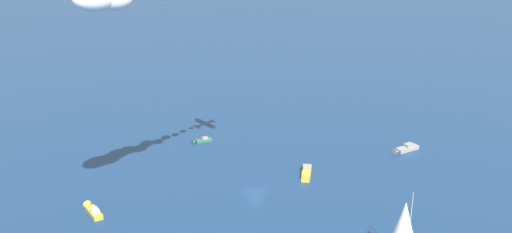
# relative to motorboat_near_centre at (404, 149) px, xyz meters

# --- Properties ---
(ground_plane) EXTENTS (2000.00, 2000.00, 0.00)m
(ground_plane) POSITION_rel_motorboat_near_centre_xyz_m (23.58, -35.90, -0.60)
(ground_plane) COLOR navy
(motorboat_near_centre) EXTENTS (5.93, 7.50, 2.23)m
(motorboat_near_centre) POSITION_rel_motorboat_near_centre_xyz_m (0.00, 0.00, 0.00)
(motorboat_near_centre) COLOR #9E9993
(motorboat_near_centre) RESTS_ON ground_plane
(motorboat_far_port) EXTENTS (3.64, 5.27, 1.52)m
(motorboat_far_port) POSITION_rel_motorboat_near_centre_xyz_m (-3.30, -51.57, -0.19)
(motorboat_far_port) COLOR #33704C
(motorboat_far_port) RESTS_ON ground_plane
(sailboat_far_stbd) EXTENTS (7.71, 10.42, 13.24)m
(sailboat_far_stbd) POSITION_rel_motorboat_near_centre_xyz_m (48.72, -9.68, 5.44)
(sailboat_far_stbd) COLOR black
(sailboat_far_stbd) RESTS_ON ground_plane
(motorboat_offshore) EXTENTS (7.91, 2.69, 2.25)m
(motorboat_offshore) POSITION_rel_motorboat_near_centre_xyz_m (15.31, -24.89, 0.01)
(motorboat_offshore) COLOR gold
(motorboat_offshore) RESTS_ON ground_plane
(motorboat_trailing) EXTENTS (6.55, 5.56, 1.99)m
(motorboat_trailing) POSITION_rel_motorboat_near_centre_xyz_m (34.49, -68.05, -0.06)
(motorboat_trailing) COLOR gold
(motorboat_trailing) RESTS_ON ground_plane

